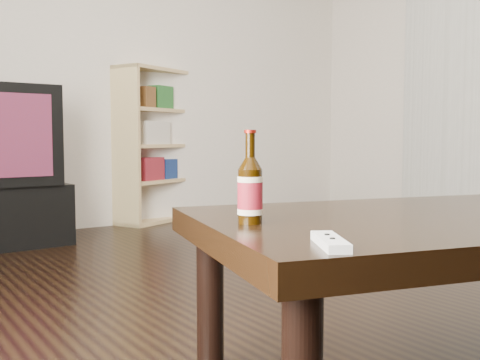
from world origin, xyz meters
TOP-DOWN VIEW (x-y plane):
  - floor at (0.00, 0.00)m, footprint 5.00×6.00m
  - wall_back at (0.00, 3.01)m, footprint 5.00×0.02m
  - chimney_breast at (2.35, 1.20)m, footprint 0.30×1.20m
  - bookshelf at (0.39, 3.04)m, footprint 0.78×0.58m
  - coffee_table at (-0.37, -0.45)m, footprint 1.53×1.13m
  - beer_bottle at (-0.93, -0.28)m, footprint 0.07×0.07m
  - remote at (-0.97, -0.61)m, footprint 0.12×0.16m

SIDE VIEW (x-z plane):
  - floor at x=0.00m, z-range -0.01..0.00m
  - coffee_table at x=-0.37m, z-range 0.19..0.70m
  - remote at x=-0.97m, z-range 0.51..0.53m
  - beer_bottle at x=-0.93m, z-range 0.48..0.71m
  - bookshelf at x=0.39m, z-range 0.03..1.34m
  - wall_back at x=0.00m, z-range 0.00..2.70m
  - chimney_breast at x=2.35m, z-range 0.00..2.70m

